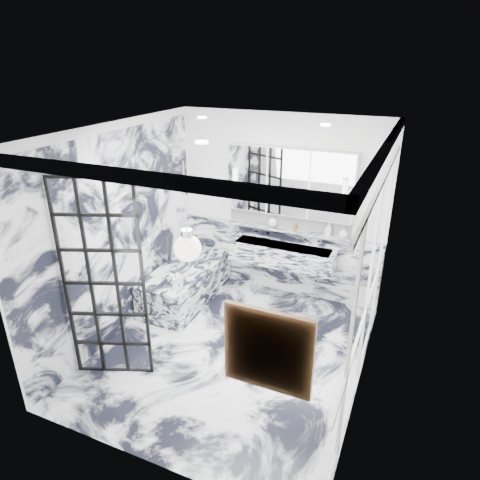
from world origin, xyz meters
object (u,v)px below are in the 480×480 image
at_px(crittall_door, 104,283).
at_px(trough_sink, 282,255).
at_px(bathtub, 186,283).
at_px(mirror_cabinet, 289,182).

xyz_separation_m(crittall_door, trough_sink, (1.28, 2.45, -0.47)).
height_order(trough_sink, bathtub, trough_sink).
height_order(crittall_door, mirror_cabinet, crittall_door).
height_order(crittall_door, bathtub, crittall_door).
relative_size(trough_sink, bathtub, 0.97).
distance_m(trough_sink, bathtub, 1.55).
bearing_deg(crittall_door, bathtub, 70.31).
bearing_deg(bathtub, trough_sink, 26.48).
xyz_separation_m(trough_sink, mirror_cabinet, (-0.00, 0.17, 1.09)).
bearing_deg(trough_sink, crittall_door, -117.61).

